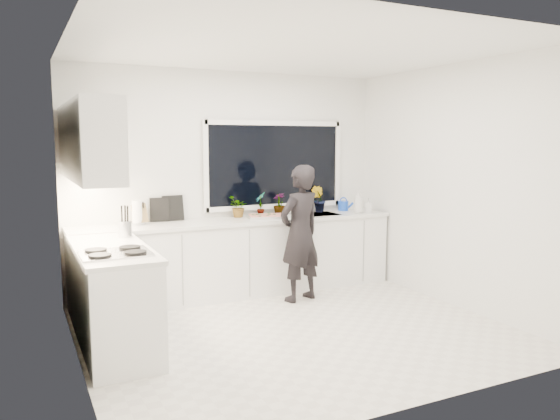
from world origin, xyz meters
TOP-DOWN VIEW (x-y plane):
  - floor at (0.00, 0.00)m, footprint 4.00×3.50m
  - wall_back at (0.00, 1.76)m, footprint 4.00×0.02m
  - wall_left at (-2.01, 0.00)m, footprint 0.02×3.50m
  - wall_right at (2.01, 0.00)m, footprint 0.02×3.50m
  - ceiling at (0.00, 0.00)m, footprint 4.00×3.50m
  - window at (0.60, 1.73)m, footprint 1.80×0.02m
  - base_cabinets_back at (0.00, 1.45)m, footprint 3.92×0.58m
  - base_cabinets_left at (-1.67, 0.35)m, footprint 0.58×1.60m
  - countertop_back at (0.00, 1.44)m, footprint 3.94×0.62m
  - countertop_left at (-1.67, 0.35)m, footprint 0.62×1.60m
  - upper_cabinets at (-1.79, 0.70)m, footprint 0.34×2.10m
  - sink at (1.05, 1.45)m, footprint 0.58×0.42m
  - faucet at (1.05, 1.65)m, footprint 0.03×0.03m
  - stovetop at (-1.69, -0.00)m, footprint 0.56×0.48m
  - person at (0.53, 0.90)m, footprint 0.66×0.53m
  - pizza_tray at (0.34, 1.42)m, footprint 0.53×0.45m
  - pizza at (0.34, 1.42)m, footprint 0.48×0.40m
  - watering_can at (1.57, 1.61)m, footprint 0.18×0.18m
  - paper_towel_roll at (-1.19, 1.55)m, footprint 0.13×0.13m
  - knife_block at (-1.16, 1.59)m, footprint 0.16×0.14m
  - utensil_crock at (-1.47, 0.80)m, footprint 0.17×0.17m
  - picture_frame_large at (-0.91, 1.69)m, footprint 0.22×0.07m
  - picture_frame_small at (-0.75, 1.69)m, footprint 0.25×0.03m
  - herb_plants at (0.53, 1.61)m, footprint 1.41×0.31m
  - soap_bottles at (1.64, 1.30)m, footprint 0.30×0.17m

SIDE VIEW (x-z plane):
  - floor at x=0.00m, z-range -0.02..0.00m
  - base_cabinets_back at x=0.00m, z-range 0.00..0.88m
  - base_cabinets_left at x=-1.67m, z-range 0.00..0.88m
  - person at x=0.53m, z-range 0.00..1.59m
  - sink at x=1.05m, z-range 0.80..0.94m
  - countertop_back at x=0.00m, z-range 0.88..0.92m
  - countertop_left at x=-1.67m, z-range 0.88..0.92m
  - stovetop at x=-1.69m, z-range 0.92..0.95m
  - pizza_tray at x=0.34m, z-range 0.92..0.95m
  - pizza at x=0.34m, z-range 0.95..0.96m
  - watering_can at x=1.57m, z-range 0.92..1.05m
  - utensil_crock at x=-1.47m, z-range 0.92..1.08m
  - faucet at x=1.05m, z-range 0.92..1.14m
  - knife_block at x=-1.16m, z-range 0.92..1.14m
  - paper_towel_roll at x=-1.19m, z-range 0.92..1.18m
  - soap_bottles at x=1.64m, z-range 0.91..1.21m
  - picture_frame_large at x=-0.91m, z-range 0.92..1.20m
  - herb_plants at x=0.53m, z-range 0.90..1.24m
  - picture_frame_small at x=-0.75m, z-range 0.92..1.22m
  - wall_back at x=0.00m, z-range 0.00..2.70m
  - wall_left at x=-2.01m, z-range 0.00..2.70m
  - wall_right at x=2.01m, z-range 0.00..2.70m
  - window at x=0.60m, z-range 1.05..2.05m
  - upper_cabinets at x=-1.79m, z-range 1.50..2.20m
  - ceiling at x=0.00m, z-range 2.70..2.72m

